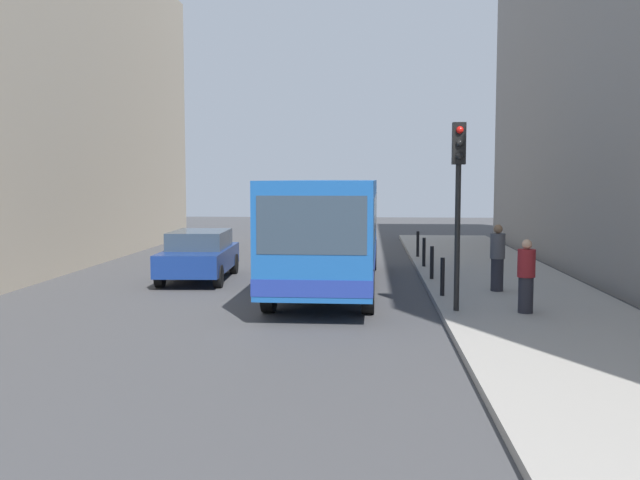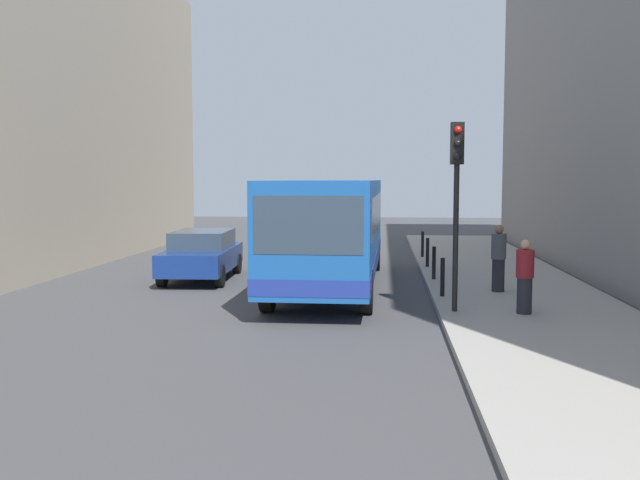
{
  "view_description": "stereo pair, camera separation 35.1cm",
  "coord_description": "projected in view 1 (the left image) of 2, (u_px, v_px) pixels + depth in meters",
  "views": [
    {
      "loc": [
        1.62,
        -16.98,
        3.03
      ],
      "look_at": [
        0.39,
        0.88,
        1.5
      ],
      "focal_mm": 40.01,
      "sensor_mm": 36.0,
      "label": 1
    },
    {
      "loc": [
        1.97,
        -16.95,
        3.03
      ],
      "look_at": [
        0.39,
        0.88,
        1.5
      ],
      "focal_mm": 40.01,
      "sensor_mm": 36.0,
      "label": 2
    }
  ],
  "objects": [
    {
      "name": "car_beside_bus",
      "position": [
        199.0,
        254.0,
        21.44
      ],
      "size": [
        2.02,
        4.48,
        1.48
      ],
      "rotation": [
        0.0,
        0.0,
        3.19
      ],
      "color": "navy",
      "rests_on": "ground"
    },
    {
      "name": "bollard_mid",
      "position": [
        432.0,
        263.0,
        20.61
      ],
      "size": [
        0.11,
        0.11,
        0.95
      ],
      "primitive_type": "cylinder",
      "color": "black",
      "rests_on": "sidewalk"
    },
    {
      "name": "bollard_far",
      "position": [
        424.0,
        252.0,
        23.59
      ],
      "size": [
        0.11,
        0.11,
        0.95
      ],
      "primitive_type": "cylinder",
      "color": "black",
      "rests_on": "sidewalk"
    },
    {
      "name": "bollard_farthest",
      "position": [
        418.0,
        244.0,
        26.57
      ],
      "size": [
        0.11,
        0.11,
        0.95
      ],
      "primitive_type": "cylinder",
      "color": "black",
      "rests_on": "sidewalk"
    },
    {
      "name": "pedestrian_mid_sidewalk",
      "position": [
        497.0,
        258.0,
        18.35
      ],
      "size": [
        0.38,
        0.38,
        1.72
      ],
      "rotation": [
        0.0,
        0.0,
        1.45
      ],
      "color": "#26262D",
      "rests_on": "sidewalk"
    },
    {
      "name": "bollard_near",
      "position": [
        442.0,
        277.0,
        17.64
      ],
      "size": [
        0.11,
        0.11,
        0.95
      ],
      "primitive_type": "cylinder",
      "color": "black",
      "rests_on": "sidewalk"
    },
    {
      "name": "pedestrian_near_signal",
      "position": [
        526.0,
        277.0,
        15.33
      ],
      "size": [
        0.38,
        0.38,
        1.6
      ],
      "rotation": [
        0.0,
        0.0,
        3.54
      ],
      "color": "#26262D",
      "rests_on": "sidewalk"
    },
    {
      "name": "sidewalk",
      "position": [
        528.0,
        304.0,
        16.87
      ],
      "size": [
        4.4,
        40.0,
        0.15
      ],
      "primitive_type": "cube",
      "color": "#9E9991",
      "rests_on": "ground"
    },
    {
      "name": "traffic_light",
      "position": [
        458.0,
        180.0,
        15.4
      ],
      "size": [
        0.28,
        0.33,
        4.1
      ],
      "color": "black",
      "rests_on": "sidewalk"
    },
    {
      "name": "bus",
      "position": [
        331.0,
        226.0,
        20.02
      ],
      "size": [
        2.7,
        11.06,
        3.0
      ],
      "rotation": [
        0.0,
        0.0,
        3.13
      ],
      "color": "#19519E",
      "rests_on": "ground"
    },
    {
      "name": "ground_plane",
      "position": [
        301.0,
        305.0,
        17.24
      ],
      "size": [
        80.0,
        80.0,
        0.0
      ],
      "primitive_type": "plane",
      "color": "#424244"
    }
  ]
}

